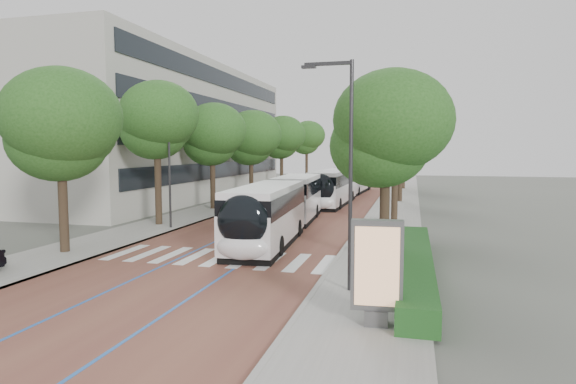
# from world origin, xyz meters

# --- Properties ---
(ground) EXTENTS (160.00, 160.00, 0.00)m
(ground) POSITION_xyz_m (0.00, 0.00, 0.00)
(ground) COLOR #51544C
(ground) RESTS_ON ground
(road) EXTENTS (11.00, 140.00, 0.02)m
(road) POSITION_xyz_m (0.00, 40.00, 0.01)
(road) COLOR brown
(road) RESTS_ON ground
(sidewalk_left) EXTENTS (4.00, 140.00, 0.12)m
(sidewalk_left) POSITION_xyz_m (-7.50, 40.00, 0.06)
(sidewalk_left) COLOR gray
(sidewalk_left) RESTS_ON ground
(sidewalk_right) EXTENTS (4.00, 140.00, 0.12)m
(sidewalk_right) POSITION_xyz_m (7.50, 40.00, 0.06)
(sidewalk_right) COLOR gray
(sidewalk_right) RESTS_ON ground
(kerb_left) EXTENTS (0.20, 140.00, 0.14)m
(kerb_left) POSITION_xyz_m (-5.60, 40.00, 0.06)
(kerb_left) COLOR gray
(kerb_left) RESTS_ON ground
(kerb_right) EXTENTS (0.20, 140.00, 0.14)m
(kerb_right) POSITION_xyz_m (5.60, 40.00, 0.06)
(kerb_right) COLOR gray
(kerb_right) RESTS_ON ground
(zebra_crossing) EXTENTS (10.55, 3.60, 0.01)m
(zebra_crossing) POSITION_xyz_m (0.20, 1.00, 0.03)
(zebra_crossing) COLOR silver
(zebra_crossing) RESTS_ON ground
(lane_line_left) EXTENTS (0.12, 126.00, 0.01)m
(lane_line_left) POSITION_xyz_m (-1.60, 40.00, 0.02)
(lane_line_left) COLOR #2258AA
(lane_line_left) RESTS_ON road
(lane_line_right) EXTENTS (0.12, 126.00, 0.01)m
(lane_line_right) POSITION_xyz_m (1.60, 40.00, 0.02)
(lane_line_right) COLOR #2258AA
(lane_line_right) RESTS_ON road
(office_building) EXTENTS (18.11, 40.00, 14.00)m
(office_building) POSITION_xyz_m (-19.47, 28.00, 7.00)
(office_building) COLOR #A5A399
(office_building) RESTS_ON ground
(hedge) EXTENTS (1.20, 14.00, 0.80)m
(hedge) POSITION_xyz_m (9.10, 0.00, 0.52)
(hedge) COLOR #184518
(hedge) RESTS_ON sidewalk_right
(streetlight_near) EXTENTS (1.82, 0.20, 8.00)m
(streetlight_near) POSITION_xyz_m (6.62, -3.00, 4.82)
(streetlight_near) COLOR #2B2B2D
(streetlight_near) RESTS_ON sidewalk_right
(streetlight_far) EXTENTS (1.82, 0.20, 8.00)m
(streetlight_far) POSITION_xyz_m (6.62, 22.00, 4.82)
(streetlight_far) COLOR #2B2B2D
(streetlight_far) RESTS_ON sidewalk_right
(lamp_post_left) EXTENTS (0.14, 0.14, 8.00)m
(lamp_post_left) POSITION_xyz_m (-6.10, 8.00, 4.12)
(lamp_post_left) COLOR #2B2B2D
(lamp_post_left) RESTS_ON sidewalk_left
(trees_left) EXTENTS (5.88, 60.43, 9.06)m
(trees_left) POSITION_xyz_m (-7.50, 25.41, 6.32)
(trees_left) COLOR black
(trees_left) RESTS_ON ground
(trees_right) EXTENTS (6.02, 47.62, 8.69)m
(trees_right) POSITION_xyz_m (7.70, 24.90, 5.96)
(trees_right) COLOR black
(trees_right) RESTS_ON ground
(lead_bus) EXTENTS (3.74, 18.52, 3.20)m
(lead_bus) POSITION_xyz_m (1.24, 8.14, 1.63)
(lead_bus) COLOR black
(lead_bus) RESTS_ON ground
(bus_queued_0) EXTENTS (2.78, 12.45, 3.20)m
(bus_queued_0) POSITION_xyz_m (1.79, 23.94, 1.62)
(bus_queued_0) COLOR silver
(bus_queued_0) RESTS_ON ground
(bus_queued_1) EXTENTS (3.17, 12.51, 3.20)m
(bus_queued_1) POSITION_xyz_m (2.05, 37.12, 1.62)
(bus_queued_1) COLOR silver
(bus_queued_1) RESTS_ON ground
(ad_panel) EXTENTS (1.47, 0.60, 3.00)m
(ad_panel) POSITION_xyz_m (7.96, -6.19, 1.69)
(ad_panel) COLOR #59595B
(ad_panel) RESTS_ON sidewalk_right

